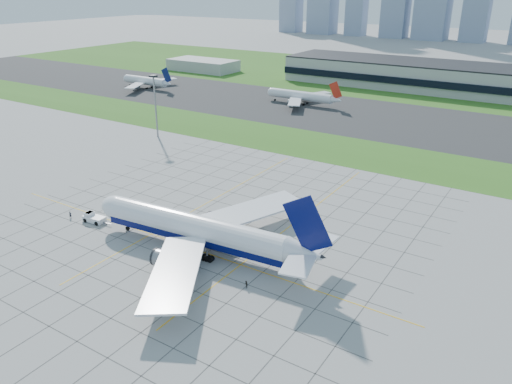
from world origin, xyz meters
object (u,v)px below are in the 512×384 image
airliner (197,230)px  crew_near (70,215)px  light_mast (155,98)px  pushback_tug (93,218)px  distant_jet_1 (302,96)px  distant_jet_0 (146,81)px  crew_far (246,284)px

airliner → crew_near: (-40.81, -5.08, -4.54)m
light_mast → pushback_tug: bearing=-59.2°
airliner → pushback_tug: bearing=-179.5°
airliner → distant_jet_1: size_ratio=1.51×
pushback_tug → airliner: bearing=0.5°
light_mast → pushback_tug: size_ratio=2.79×
airliner → distant_jet_0: size_ratio=1.51×
airliner → pushback_tug: (-33.62, -3.21, -4.36)m
pushback_tug → crew_near: 7.43m
light_mast → distant_jet_1: 90.15m
pushback_tug → distant_jet_1: bearing=92.0°
light_mast → crew_near: light_mast is taller
crew_near → distant_jet_1: size_ratio=0.04×
pushback_tug → distant_jet_0: 186.97m
light_mast → crew_far: bearing=-38.2°
pushback_tug → light_mast: bearing=115.8°
distant_jet_0 → distant_jet_1: (100.49, 12.70, 0.00)m
light_mast → distant_jet_0: (-77.83, 73.76, -11.70)m
distant_jet_1 → crew_near: bearing=-85.7°
airliner → distant_jet_0: (-153.16, 140.52, -1.00)m
light_mast → distant_jet_1: bearing=75.3°
crew_near → distant_jet_1: 158.79m
pushback_tug → crew_near: bearing=-170.4°
airliner → light_mast: bearing=133.5°
light_mast → distant_jet_1: (22.65, 86.47, -11.69)m
light_mast → crew_far: 120.97m
crew_near → distant_jet_0: 183.94m
light_mast → pushback_tug: light_mast is taller
crew_near → light_mast: bearing=31.4°
crew_far → airliner: bearing=-154.2°
crew_far → distant_jet_1: bearing=161.1°
airliner → crew_near: 41.37m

